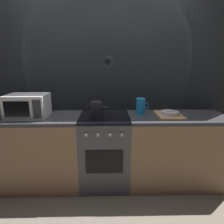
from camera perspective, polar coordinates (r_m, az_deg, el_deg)
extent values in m
plane|color=#6B6054|center=(2.76, -2.04, -19.50)|extent=(8.00, 8.00, 0.00)
cube|color=gray|center=(2.63, -2.19, 7.04)|extent=(3.60, 0.05, 2.40)
cube|color=#A8B2BC|center=(2.61, -2.20, 6.98)|extent=(3.58, 0.01, 2.39)
cube|color=#997251|center=(2.71, -21.89, -10.82)|extent=(1.20, 0.60, 0.86)
cube|color=#38383D|center=(2.56, -22.82, -1.64)|extent=(1.20, 0.60, 0.04)
cube|color=#4C4C51|center=(2.54, -2.13, -11.34)|extent=(0.60, 0.60, 0.87)
cube|color=black|center=(2.38, -2.23, -1.53)|extent=(0.59, 0.59, 0.03)
cube|color=black|center=(2.26, -2.25, -14.36)|extent=(0.42, 0.01, 0.28)
cylinder|color=#B7B7BC|center=(2.12, -7.56, -6.64)|extent=(0.04, 0.02, 0.04)
cylinder|color=#B7B7BC|center=(2.11, -4.09, -6.66)|extent=(0.04, 0.02, 0.04)
cylinder|color=#B7B7BC|center=(2.11, -0.60, -6.65)|extent=(0.04, 0.02, 0.04)
cylinder|color=#B7B7BC|center=(2.12, 2.89, -6.61)|extent=(0.04, 0.02, 0.04)
cube|color=#997251|center=(2.68, 17.83, -10.72)|extent=(1.20, 0.60, 0.86)
cube|color=#38383D|center=(2.53, 18.61, -1.43)|extent=(1.20, 0.60, 0.04)
cube|color=white|center=(2.52, -23.34, 1.69)|extent=(0.46, 0.34, 0.27)
cube|color=black|center=(2.38, -26.09, 0.73)|extent=(0.28, 0.01, 0.17)
cube|color=#333338|center=(2.30, -21.08, 0.80)|extent=(0.09, 0.01, 0.21)
cylinder|color=#262628|center=(2.43, -4.43, 0.99)|extent=(0.15, 0.15, 0.15)
cylinder|color=#262628|center=(2.41, -4.47, 2.91)|extent=(0.13, 0.13, 0.02)
cone|color=#262628|center=(2.43, -1.84, 1.35)|extent=(0.10, 0.04, 0.05)
torus|color=#262628|center=(2.44, -6.43, 1.15)|extent=(0.08, 0.01, 0.08)
cylinder|color=#198CD8|center=(2.47, 8.35, 1.67)|extent=(0.11, 0.11, 0.20)
torus|color=#198CD8|center=(2.48, 9.89, 1.90)|extent=(0.08, 0.01, 0.08)
cube|color=tan|center=(2.48, 16.26, -0.86)|extent=(0.30, 0.40, 0.02)
cylinder|color=silver|center=(2.46, 16.43, -0.60)|extent=(0.22, 0.22, 0.01)
cylinder|color=silver|center=(2.45, 16.45, -0.28)|extent=(0.21, 0.21, 0.01)
cylinder|color=silver|center=(2.45, 16.47, 0.04)|extent=(0.21, 0.21, 0.01)
cylinder|color=silver|center=(2.45, 16.94, 0.29)|extent=(0.16, 0.07, 0.01)
cube|color=silver|center=(2.45, 15.98, 0.34)|extent=(0.16, 0.09, 0.00)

